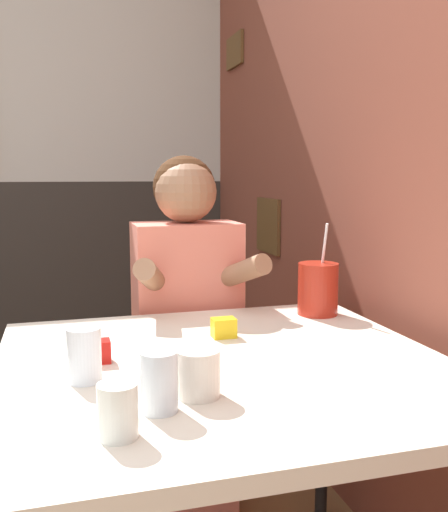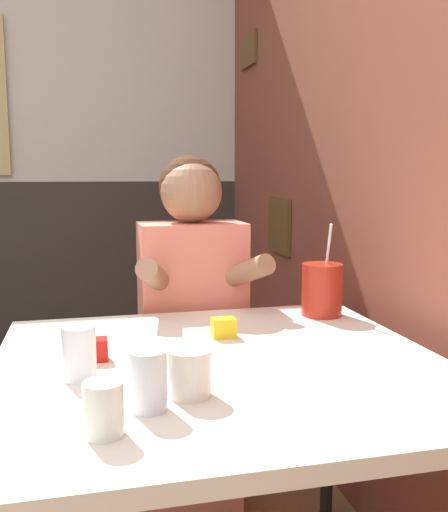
{
  "view_description": "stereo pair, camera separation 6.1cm",
  "coord_description": "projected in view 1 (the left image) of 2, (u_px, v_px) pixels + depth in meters",
  "views": [
    {
      "loc": [
        0.47,
        -0.74,
        1.14
      ],
      "look_at": [
        0.87,
        0.63,
        0.94
      ],
      "focal_mm": 40.0,
      "sensor_mm": 36.0,
      "label": 1
    },
    {
      "loc": [
        0.53,
        -0.76,
        1.14
      ],
      "look_at": [
        0.87,
        0.63,
        0.94
      ],
      "focal_mm": 40.0,
      "sensor_mm": 36.0,
      "label": 2
    }
  ],
  "objects": [
    {
      "name": "brick_wall_right",
      "position": [
        318.0,
        118.0,
        2.15
      ],
      "size": [
        0.08,
        4.54,
        2.7
      ],
      "color": "brown",
      "rests_on": "ground_plane"
    },
    {
      "name": "main_table",
      "position": [
        226.0,
        387.0,
        1.28
      ],
      "size": [
        1.0,
        0.95,
        0.73
      ],
      "color": "beige",
      "rests_on": "ground_plane"
    },
    {
      "name": "person_seated",
      "position": [
        187.0,
        330.0,
        1.88
      ],
      "size": [
        0.42,
        0.4,
        1.2
      ],
      "color": "#EA7F6B",
      "rests_on": "ground_plane"
    },
    {
      "name": "cocktail_pitcher",
      "position": [
        318.0,
        289.0,
        1.69
      ],
      "size": [
        0.12,
        0.12,
        0.27
      ],
      "color": "#B22819",
      "rests_on": "main_table"
    },
    {
      "name": "glass_near_pitcher",
      "position": [
        84.0,
        355.0,
        1.14
      ],
      "size": [
        0.07,
        0.07,
        0.11
      ],
      "color": "silver",
      "rests_on": "main_table"
    },
    {
      "name": "glass_center",
      "position": [
        118.0,
        411.0,
        0.9
      ],
      "size": [
        0.07,
        0.07,
        0.09
      ],
      "color": "silver",
      "rests_on": "main_table"
    },
    {
      "name": "glass_far_side",
      "position": [
        198.0,
        373.0,
        1.07
      ],
      "size": [
        0.08,
        0.08,
        0.09
      ],
      "color": "silver",
      "rests_on": "main_table"
    },
    {
      "name": "glass_by_brick",
      "position": [
        159.0,
        381.0,
        1.0
      ],
      "size": [
        0.07,
        0.07,
        0.11
      ],
      "color": "silver",
      "rests_on": "main_table"
    },
    {
      "name": "condiment_ketchup",
      "position": [
        97.0,
        352.0,
        1.26
      ],
      "size": [
        0.06,
        0.04,
        0.05
      ],
      "color": "#B7140F",
      "rests_on": "main_table"
    },
    {
      "name": "condiment_mustard",
      "position": [
        224.0,
        328.0,
        1.46
      ],
      "size": [
        0.06,
        0.04,
        0.05
      ],
      "color": "yellow",
      "rests_on": "main_table"
    }
  ]
}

